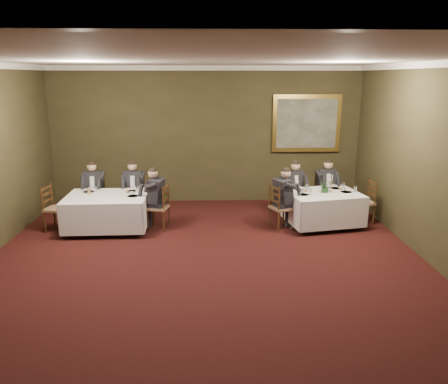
{
  "coord_description": "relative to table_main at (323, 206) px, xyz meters",
  "views": [
    {
      "loc": [
        0.1,
        -6.32,
        3.25
      ],
      "look_at": [
        0.36,
        1.55,
        1.15
      ],
      "focal_mm": 35.0,
      "sensor_mm": 36.0,
      "label": 1
    }
  ],
  "objects": [
    {
      "name": "ground",
      "position": [
        -2.6,
        -2.86,
        -0.45
      ],
      "size": [
        10.0,
        10.0,
        0.0
      ],
      "primitive_type": "plane",
      "color": "black",
      "rests_on": "ground"
    },
    {
      "name": "ceiling",
      "position": [
        -2.6,
        -2.86,
        3.05
      ],
      "size": [
        8.0,
        10.0,
        0.1
      ],
      "primitive_type": "cube",
      "color": "silver",
      "rests_on": "back_wall"
    },
    {
      "name": "back_wall",
      "position": [
        -2.6,
        2.14,
        1.3
      ],
      "size": [
        8.0,
        0.1,
        3.5
      ],
      "primitive_type": "cube",
      "color": "#322E19",
      "rests_on": "ground"
    },
    {
      "name": "crown_molding",
      "position": [
        -2.6,
        -2.86,
        2.99
      ],
      "size": [
        8.0,
        10.0,
        0.12
      ],
      "color": "white",
      "rests_on": "back_wall"
    },
    {
      "name": "table_main",
      "position": [
        0.0,
        0.0,
        0.0
      ],
      "size": [
        1.76,
        1.47,
        0.67
      ],
      "rotation": [
        0.0,
        0.0,
        0.19
      ],
      "color": "black",
      "rests_on": "ground"
    },
    {
      "name": "table_second",
      "position": [
        -4.73,
        -0.09,
        0.0
      ],
      "size": [
        1.76,
        1.36,
        0.67
      ],
      "rotation": [
        0.0,
        0.0,
        0.02
      ],
      "color": "black",
      "rests_on": "ground"
    },
    {
      "name": "chair_main_backleft",
      "position": [
        -0.56,
        0.71,
        -0.17
      ],
      "size": [
        0.57,
        0.56,
        1.0
      ],
      "rotation": [
        0.0,
        0.0,
        3.54
      ],
      "color": "brown",
      "rests_on": "ground"
    },
    {
      "name": "diner_main_backleft",
      "position": [
        -0.56,
        0.7,
        0.06
      ],
      "size": [
        0.55,
        0.6,
        1.35
      ],
      "rotation": [
        0.0,
        0.0,
        3.54
      ],
      "color": "black",
      "rests_on": "chair_main_backleft"
    },
    {
      "name": "chair_main_backright",
      "position": [
        0.26,
        0.87,
        -0.17
      ],
      "size": [
        0.51,
        0.49,
        1.0
      ],
      "rotation": [
        0.0,
        0.0,
        3.31
      ],
      "color": "brown",
      "rests_on": "ground"
    },
    {
      "name": "diner_main_backright",
      "position": [
        0.26,
        0.85,
        0.06
      ],
      "size": [
        0.48,
        0.54,
        1.35
      ],
      "rotation": [
        0.0,
        0.0,
        3.31
      ],
      "color": "black",
      "rests_on": "chair_main_backright"
    },
    {
      "name": "chair_main_endleft",
      "position": [
        -0.97,
        -0.19,
        -0.17
      ],
      "size": [
        0.56,
        0.57,
        1.0
      ],
      "rotation": [
        0.0,
        0.0,
        -1.16
      ],
      "color": "brown",
      "rests_on": "ground"
    },
    {
      "name": "diner_main_endleft",
      "position": [
        -0.96,
        -0.18,
        0.06
      ],
      "size": [
        0.6,
        0.56,
        1.35
      ],
      "rotation": [
        0.0,
        0.0,
        -1.16
      ],
      "color": "black",
      "rests_on": "chair_main_endleft"
    },
    {
      "name": "chair_main_endright",
      "position": [
        0.97,
        0.18,
        -0.17
      ],
      "size": [
        0.47,
        0.48,
        1.0
      ],
      "rotation": [
        0.0,
        0.0,
        1.68
      ],
      "color": "brown",
      "rests_on": "ground"
    },
    {
      "name": "chair_sec_backleft",
      "position": [
        -5.22,
        0.79,
        -0.17
      ],
      "size": [
        0.45,
        0.43,
        1.0
      ],
      "rotation": [
        0.0,
        0.0,
        3.16
      ],
      "color": "brown",
      "rests_on": "ground"
    },
    {
      "name": "diner_sec_backleft",
      "position": [
        -5.21,
        0.78,
        0.06
      ],
      "size": [
        0.42,
        0.49,
        1.35
      ],
      "rotation": [
        0.0,
        0.0,
        3.16
      ],
      "color": "black",
      "rests_on": "chair_sec_backleft"
    },
    {
      "name": "chair_sec_backright",
      "position": [
        -4.28,
        0.81,
        -0.17
      ],
      "size": [
        0.47,
        0.46,
        1.0
      ],
      "rotation": [
        0.0,
        0.0,
        3.06
      ],
      "color": "brown",
      "rests_on": "ground"
    },
    {
      "name": "diner_sec_backright",
      "position": [
        -4.28,
        0.8,
        0.06
      ],
      "size": [
        0.44,
        0.51,
        1.35
      ],
      "rotation": [
        0.0,
        0.0,
        3.06
      ],
      "color": "black",
      "rests_on": "chair_sec_backright"
    },
    {
      "name": "chair_sec_endright",
      "position": [
        -3.63,
        -0.07,
        -0.17
      ],
      "size": [
        0.5,
        0.52,
        1.0
      ],
      "rotation": [
        0.0,
        0.0,
        1.36
      ],
      "color": "brown",
      "rests_on": "ground"
    },
    {
      "name": "diner_sec_endright",
      "position": [
        -3.64,
        -0.07,
        0.06
      ],
      "size": [
        0.55,
        0.49,
        1.35
      ],
      "rotation": [
        0.0,
        0.0,
        1.36
      ],
      "color": "black",
      "rests_on": "chair_sec_endright"
    },
    {
      "name": "chair_sec_endleft",
      "position": [
        -5.83,
        -0.11,
        -0.17
      ],
      "size": [
        0.5,
        0.52,
        1.0
      ],
      "rotation": [
        0.0,
        0.0,
        -1.78
      ],
      "color": "brown",
      "rests_on": "ground"
    },
    {
      "name": "centerpiece",
      "position": [
        0.03,
        0.03,
        0.46
      ],
      "size": [
        0.33,
        0.31,
        0.29
      ],
      "primitive_type": "imported",
      "rotation": [
        0.0,
        0.0,
        0.39
      ],
      "color": "#2D5926",
      "rests_on": "table_main"
    },
    {
      "name": "candlestick",
      "position": [
        0.17,
        0.03,
        0.47
      ],
      "size": [
        0.06,
        0.06,
        0.41
      ],
      "color": "#B58A37",
      "rests_on": "table_main"
    },
    {
      "name": "place_setting_table_main",
      "position": [
        -0.42,
        0.27,
        0.35
      ],
      "size": [
        0.33,
        0.31,
        0.14
      ],
      "color": "white",
      "rests_on": "table_main"
    },
    {
      "name": "place_setting_table_second",
      "position": [
        -5.15,
        0.29,
        0.35
      ],
      "size": [
        0.33,
        0.31,
        0.14
      ],
      "color": "white",
      "rests_on": "table_second"
    },
    {
      "name": "painting",
      "position": [
        0.0,
        2.07,
        1.61
      ],
      "size": [
        1.76,
        0.09,
        1.47
      ],
      "color": "#BA9344",
      "rests_on": "back_wall"
    }
  ]
}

